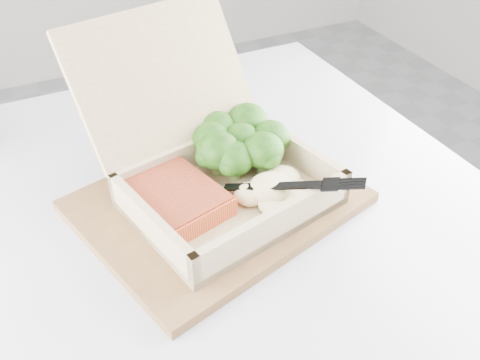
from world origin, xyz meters
name	(u,v)px	position (x,y,z in m)	size (l,w,h in m)	color
cafe_table	(194,321)	(0.26, 0.05, 0.54)	(0.80, 0.80, 0.72)	black
serving_tray	(217,201)	(0.31, 0.06, 0.73)	(0.31, 0.25, 0.01)	brown
takeout_container	(207,154)	(0.31, 0.09, 0.79)	(0.28, 0.32, 0.19)	tan
salmon_fillet	(177,198)	(0.25, 0.05, 0.76)	(0.09, 0.11, 0.02)	#E1572C
broccoli_pile	(241,146)	(0.36, 0.10, 0.77)	(0.13, 0.13, 0.05)	#367319
mashed_potatoes	(271,188)	(0.36, 0.02, 0.76)	(0.09, 0.07, 0.03)	#F1E59C
plastic_fork	(253,183)	(0.34, 0.02, 0.77)	(0.14, 0.12, 0.03)	black
receipt	(150,137)	(0.28, 0.24, 0.72)	(0.07, 0.14, 0.00)	white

